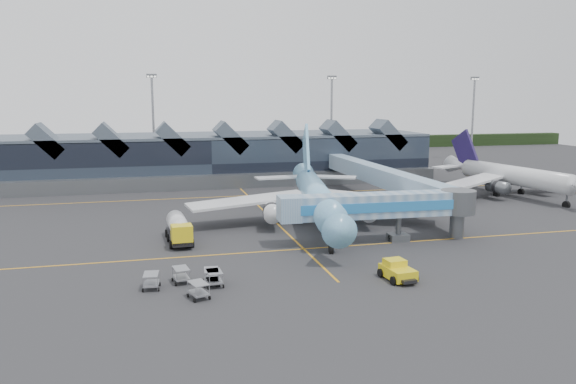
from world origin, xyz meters
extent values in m
plane|color=#252527|center=(0.00, 0.00, 0.00)|extent=(260.00, 260.00, 0.00)
cube|color=orange|center=(0.00, -8.00, 0.01)|extent=(120.00, 0.25, 0.01)
cube|color=orange|center=(0.00, 28.00, 0.01)|extent=(120.00, 0.25, 0.01)
cube|color=orange|center=(0.00, 10.00, 0.01)|extent=(0.25, 60.00, 0.01)
cube|color=black|center=(0.00, 110.00, 2.00)|extent=(260.00, 4.00, 4.00)
cube|color=black|center=(-5.00, 48.00, 4.50)|extent=(90.00, 20.00, 9.00)
cube|color=#4B5764|center=(-5.00, 48.00, 9.20)|extent=(90.00, 20.00, 0.60)
cube|color=slate|center=(-5.00, 37.00, 1.30)|extent=(90.00, 2.50, 2.60)
cube|color=#4B5764|center=(-34.00, 41.00, 9.30)|extent=(6.43, 6.00, 6.43)
cube|color=#4B5764|center=(-23.00, 41.00, 9.30)|extent=(6.43, 6.00, 6.43)
cube|color=#4B5764|center=(-12.00, 41.00, 9.30)|extent=(6.43, 6.00, 6.43)
cube|color=#4B5764|center=(-1.00, 41.00, 9.30)|extent=(6.43, 6.00, 6.43)
cube|color=#4B5764|center=(10.00, 41.00, 9.30)|extent=(6.43, 6.00, 6.43)
cube|color=#4B5764|center=(21.00, 41.00, 9.30)|extent=(6.43, 6.00, 6.43)
cube|color=#4B5764|center=(32.00, 41.00, 9.30)|extent=(6.43, 6.00, 6.43)
cylinder|color=gray|center=(-15.00, 72.00, 11.00)|extent=(0.56, 0.56, 22.00)
cube|color=slate|center=(-15.00, 72.00, 22.00)|extent=(2.40, 0.50, 0.90)
cylinder|color=gray|center=(30.00, 72.00, 11.00)|extent=(0.56, 0.56, 22.00)
cube|color=slate|center=(30.00, 72.00, 22.00)|extent=(2.40, 0.50, 0.90)
cylinder|color=gray|center=(70.00, 70.00, 11.00)|extent=(0.56, 0.56, 22.00)
cube|color=slate|center=(70.00, 70.00, 22.00)|extent=(2.40, 0.50, 0.90)
cylinder|color=#6EA8E0|center=(5.02, 3.16, 3.88)|extent=(8.95, 29.30, 3.59)
cone|color=#6EA8E0|center=(1.84, -13.61, 3.88)|extent=(4.46, 5.58, 3.59)
cube|color=black|center=(1.73, -14.23, 4.63)|extent=(1.40, 0.58, 0.48)
cone|color=#6EA8E0|center=(8.34, 20.74, 4.15)|extent=(4.77, 7.21, 3.59)
cube|color=silver|center=(-3.79, 6.06, 3.25)|extent=(16.90, 7.44, 1.19)
cube|color=silver|center=(14.28, 2.64, 3.25)|extent=(16.93, 12.60, 1.19)
cylinder|color=silver|center=(-1.39, 2.25, 2.35)|extent=(3.12, 5.32, 2.23)
cylinder|color=silver|center=(10.65, -0.03, 2.35)|extent=(3.12, 5.32, 2.23)
cube|color=#6EA8E0|center=(8.03, 19.11, 7.90)|extent=(2.13, 9.12, 9.91)
cube|color=silver|center=(3.76, 20.34, 4.15)|extent=(7.65, 3.34, 0.24)
cube|color=silver|center=(12.46, 18.69, 4.15)|extent=(8.02, 5.78, 0.24)
cylinder|color=slate|center=(2.46, -10.34, 1.04)|extent=(0.26, 0.26, 2.08)
cylinder|color=slate|center=(2.25, 4.95, 1.04)|extent=(0.26, 0.26, 2.08)
cylinder|color=slate|center=(8.25, 3.82, 1.04)|extent=(0.26, 0.26, 2.08)
cylinder|color=black|center=(2.46, -10.34, 0.37)|extent=(0.67, 1.39, 1.33)
cylinder|color=silver|center=(44.82, 16.35, 3.58)|extent=(6.93, 23.47, 3.32)
cone|color=silver|center=(42.58, 30.45, 3.83)|extent=(4.11, 5.77, 3.32)
cube|color=silver|center=(36.98, 16.18, 3.00)|extent=(14.26, 10.12, 1.11)
cube|color=silver|center=(52.32, 18.62, 3.00)|extent=(14.32, 6.42, 1.11)
cylinder|color=slate|center=(39.96, 13.90, 2.17)|extent=(2.66, 4.26, 2.06)
cylinder|color=slate|center=(50.19, 15.52, 2.17)|extent=(2.66, 4.26, 2.06)
cube|color=#221747|center=(42.79, 29.14, 6.90)|extent=(1.66, 7.45, 8.09)
cube|color=silver|center=(39.04, 28.88, 3.83)|extent=(6.73, 4.61, 0.28)
cube|color=silver|center=(46.43, 30.05, 3.83)|extent=(6.51, 2.86, 0.28)
cylinder|color=slate|center=(46.54, 5.53, 0.96)|extent=(0.31, 0.31, 1.92)
cylinder|color=slate|center=(41.87, 16.89, 0.96)|extent=(0.31, 0.31, 1.92)
cylinder|color=slate|center=(47.45, 17.78, 0.96)|extent=(0.31, 0.31, 1.92)
cylinder|color=black|center=(46.54, 5.53, 0.35)|extent=(0.68, 1.29, 1.23)
cube|color=#6E93B8|center=(9.12, -7.12, 4.47)|extent=(19.15, 3.58, 2.76)
cube|color=#2679BF|center=(9.06, -8.59, 4.47)|extent=(19.05, 0.84, 1.14)
cube|color=#6E93B8|center=(-1.36, -6.72, 4.47)|extent=(2.59, 3.14, 2.86)
cylinder|color=slate|center=(11.97, -7.23, 2.23)|extent=(0.67, 0.67, 4.47)
cube|color=slate|center=(11.97, -7.23, 0.43)|extent=(2.36, 1.99, 0.86)
cylinder|color=black|center=(11.02, -7.19, 0.33)|extent=(0.41, 0.87, 0.86)
cylinder|color=black|center=(12.93, -7.26, 0.33)|extent=(0.41, 0.87, 0.86)
cylinder|color=slate|center=(19.59, -7.51, 4.47)|extent=(4.19, 4.19, 2.86)
cylinder|color=slate|center=(19.59, -7.51, 2.23)|extent=(1.72, 1.72, 4.47)
cube|color=black|center=(-13.53, -1.40, 0.72)|extent=(2.71, 8.74, 0.48)
cube|color=yellow|center=(-13.37, -4.66, 1.73)|extent=(2.40, 2.22, 2.11)
cube|color=black|center=(-13.33, -5.43, 2.21)|extent=(2.12, 0.24, 0.96)
cylinder|color=silver|center=(-13.58, -0.25, 2.02)|extent=(2.47, 5.67, 2.21)
sphere|color=silver|center=(-13.71, 2.53, 2.02)|extent=(2.11, 2.11, 2.11)
sphere|color=silver|center=(-13.45, -3.03, 2.02)|extent=(2.11, 2.11, 2.11)
cylinder|color=black|center=(-14.59, -4.34, 0.48)|extent=(0.38, 0.98, 0.96)
cylinder|color=black|center=(-12.19, -4.22, 0.48)|extent=(0.38, 0.98, 0.96)
cylinder|color=black|center=(-14.75, -0.98, 0.48)|extent=(0.38, 0.98, 0.96)
cylinder|color=black|center=(-12.35, -0.86, 0.48)|extent=(0.38, 0.98, 0.96)
cylinder|color=black|center=(-14.86, 1.42, 0.48)|extent=(0.38, 0.98, 0.96)
cylinder|color=black|center=(-12.46, 1.53, 0.48)|extent=(0.38, 0.98, 0.96)
cube|color=yellow|center=(5.66, -20.59, 0.71)|extent=(2.55, 3.83, 1.01)
cube|color=yellow|center=(5.60, -19.99, 1.46)|extent=(1.96, 1.78, 0.71)
cube|color=black|center=(5.84, -22.49, 0.45)|extent=(1.48, 0.94, 0.30)
cylinder|color=black|center=(4.62, -21.90, 0.40)|extent=(0.38, 0.83, 0.81)
cylinder|color=black|center=(6.93, -21.68, 0.40)|extent=(0.38, 0.83, 0.81)
cylinder|color=black|center=(4.39, -19.49, 0.40)|extent=(0.38, 0.83, 0.81)
cylinder|color=black|center=(6.70, -19.27, 0.40)|extent=(0.38, 0.83, 0.81)
cube|color=gray|center=(-14.20, -16.52, 0.51)|extent=(1.59, 2.20, 0.14)
cube|color=gray|center=(-14.20, -16.52, 1.38)|extent=(1.59, 2.20, 0.07)
cylinder|color=black|center=(-13.63, -15.69, 0.17)|extent=(0.16, 0.34, 0.33)
cube|color=gray|center=(-11.34, -18.22, 0.51)|extent=(1.40, 2.09, 0.14)
cube|color=gray|center=(-11.34, -18.22, 1.38)|extent=(1.40, 2.09, 0.07)
cylinder|color=black|center=(-10.68, -17.44, 0.17)|extent=(0.13, 0.34, 0.33)
cube|color=gray|center=(-16.91, -17.59, 0.51)|extent=(1.48, 2.14, 0.14)
cube|color=gray|center=(-16.91, -17.59, 1.38)|extent=(1.48, 2.14, 0.07)
cylinder|color=black|center=(-16.15, -16.93, 0.17)|extent=(0.14, 0.34, 0.33)
cube|color=gray|center=(-13.03, -21.08, 0.51)|extent=(1.84, 2.32, 0.14)
cube|color=gray|center=(-13.03, -21.08, 1.38)|extent=(1.84, 2.32, 0.07)
cylinder|color=black|center=(-12.59, -20.17, 0.17)|extent=(0.20, 0.35, 0.33)
cube|color=gray|center=(-11.53, -17.64, 0.51)|extent=(1.45, 2.13, 0.14)
cube|color=gray|center=(-11.53, -17.64, 1.38)|extent=(1.45, 2.13, 0.07)
cylinder|color=black|center=(-10.78, -16.96, 0.17)|extent=(0.14, 0.34, 0.33)
camera|label=1|loc=(-16.83, -67.31, 16.99)|focal=35.00mm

